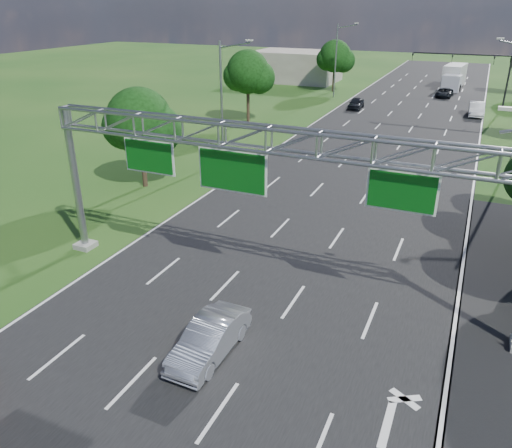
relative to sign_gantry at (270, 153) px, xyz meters
The scene contains 16 objects.
ground 19.28m from the sign_gantry, 91.05° to the left, with size 220.00×220.00×0.00m, color #194414.
road 19.28m from the sign_gantry, 91.05° to the left, with size 18.00×180.00×0.02m, color black.
road_flare 12.20m from the sign_gantry, 11.47° to the left, with size 3.00×30.00×0.02m, color black.
sign_gantry is the anchor object (origin of this frame).
traffic_signal 53.51m from the sign_gantry, 82.32° to the left, with size 12.21×0.24×7.00m.
streetlight_l_near 21.47m from the sign_gantry, 122.87° to the left, with size 2.97×0.22×10.16m.
streetlight_l_far 54.28m from the sign_gantry, 102.38° to the left, with size 2.97×0.22×10.16m.
tree_verge_la 17.56m from the sign_gantry, 144.84° to the left, with size 5.76×4.80×7.40m.
tree_verge_lb 36.85m from the sign_gantry, 116.19° to the left, with size 5.76×4.80×8.06m.
tree_verge_lc 59.56m from the sign_gantry, 102.86° to the left, with size 5.76×4.80×7.62m.
building_left 69.82m from the sign_gantry, 108.69° to the left, with size 14.00×10.00×5.00m, color gray.
silver_sedan 8.18m from the sign_gantry, 93.02° to the right, with size 1.57×4.49×1.48m, color #9FA2AA.
car_queue_b 60.05m from the sign_gantry, 87.18° to the left, with size 2.08×4.50×1.25m, color black.
car_queue_c 46.77m from the sign_gantry, 98.43° to the left, with size 1.65×4.10×1.40m, color black.
car_queue_d 48.54m from the sign_gantry, 80.84° to the left, with size 1.72×4.94×1.63m, color silver.
box_truck 69.32m from the sign_gantry, 87.19° to the left, with size 3.39×9.57×3.54m.
Camera 1 is at (8.24, -7.32, 12.90)m, focal length 35.00 mm.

